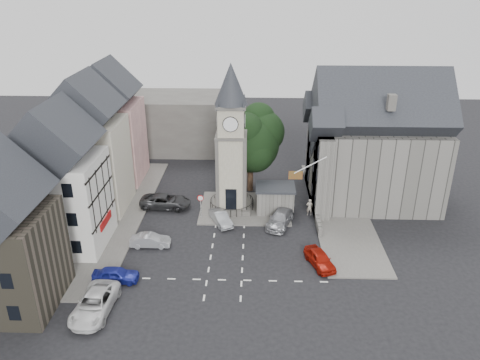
{
  "coord_description": "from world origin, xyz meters",
  "views": [
    {
      "loc": [
        2.47,
        -38.94,
        24.24
      ],
      "look_at": [
        1.02,
        5.0,
        4.85
      ],
      "focal_mm": 35.0,
      "sensor_mm": 36.0,
      "label": 1
    }
  ],
  "objects_px": {
    "clock_tower": "(231,140)",
    "car_west_blue": "(116,275)",
    "car_east_red": "(320,259)",
    "stone_shelter": "(275,199)",
    "pedestrian": "(309,207)"
  },
  "relations": [
    {
      "from": "clock_tower",
      "to": "stone_shelter",
      "type": "distance_m",
      "value": 8.15
    },
    {
      "from": "clock_tower",
      "to": "car_east_red",
      "type": "xyz_separation_m",
      "value": [
        8.5,
        -10.99,
        -7.42
      ]
    },
    {
      "from": "car_east_red",
      "to": "clock_tower",
      "type": "bearing_deg",
      "value": 108.16
    },
    {
      "from": "car_west_blue",
      "to": "car_east_red",
      "type": "distance_m",
      "value": 18.02
    },
    {
      "from": "pedestrian",
      "to": "clock_tower",
      "type": "bearing_deg",
      "value": -9.29
    },
    {
      "from": "car_east_red",
      "to": "car_west_blue",
      "type": "bearing_deg",
      "value": 170.02
    },
    {
      "from": "stone_shelter",
      "to": "car_east_red",
      "type": "bearing_deg",
      "value": -70.59
    },
    {
      "from": "stone_shelter",
      "to": "pedestrian",
      "type": "xyz_separation_m",
      "value": [
        3.76,
        -0.76,
        -0.58
      ]
    },
    {
      "from": "car_east_red",
      "to": "pedestrian",
      "type": "distance_m",
      "value": 9.75
    },
    {
      "from": "clock_tower",
      "to": "car_west_blue",
      "type": "bearing_deg",
      "value": -123.54
    },
    {
      "from": "stone_shelter",
      "to": "car_east_red",
      "type": "height_order",
      "value": "stone_shelter"
    },
    {
      "from": "clock_tower",
      "to": "car_west_blue",
      "type": "relative_size",
      "value": 4.11
    },
    {
      "from": "clock_tower",
      "to": "pedestrian",
      "type": "bearing_deg",
      "value": -8.29
    },
    {
      "from": "clock_tower",
      "to": "car_east_red",
      "type": "relative_size",
      "value": 3.95
    },
    {
      "from": "car_west_blue",
      "to": "pedestrian",
      "type": "xyz_separation_m",
      "value": [
        17.83,
        12.74,
        0.29
      ]
    }
  ]
}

